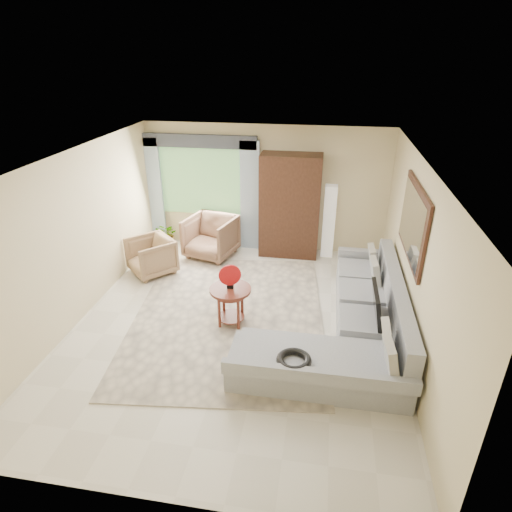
% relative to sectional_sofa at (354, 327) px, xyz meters
% --- Properties ---
extents(ground, '(6.00, 6.00, 0.00)m').
position_rel_sectional_sofa_xyz_m(ground, '(-1.78, 0.18, -0.28)').
color(ground, silver).
rests_on(ground, ground).
extents(area_rug, '(3.42, 4.30, 0.02)m').
position_rel_sectional_sofa_xyz_m(area_rug, '(-1.96, 0.38, -0.27)').
color(area_rug, beige).
rests_on(area_rug, ground).
extents(sectional_sofa, '(2.30, 3.46, 0.90)m').
position_rel_sectional_sofa_xyz_m(sectional_sofa, '(0.00, 0.00, 0.00)').
color(sectional_sofa, '#A7A9AF').
rests_on(sectional_sofa, ground).
extents(tv_screen, '(0.14, 0.74, 0.48)m').
position_rel_sectional_sofa_xyz_m(tv_screen, '(0.27, -0.05, 0.44)').
color(tv_screen, black).
rests_on(tv_screen, sectional_sofa).
extents(garden_hose, '(0.43, 0.43, 0.09)m').
position_rel_sectional_sofa_xyz_m(garden_hose, '(-0.78, -1.20, 0.26)').
color(garden_hose, black).
rests_on(garden_hose, sectional_sofa).
extents(coffee_table, '(0.64, 0.64, 0.64)m').
position_rel_sectional_sofa_xyz_m(coffee_table, '(-1.87, 0.19, 0.05)').
color(coffee_table, '#541F16').
rests_on(coffee_table, ground).
extents(red_disc, '(0.33, 0.14, 0.34)m').
position_rel_sectional_sofa_xyz_m(red_disc, '(-1.87, 0.19, 0.59)').
color(red_disc, red).
rests_on(red_disc, coffee_table).
extents(armchair_left, '(1.09, 1.09, 0.71)m').
position_rel_sectional_sofa_xyz_m(armchair_left, '(-3.74, 1.59, 0.07)').
color(armchair_left, '#9F7456').
rests_on(armchair_left, ground).
extents(armchair_right, '(1.13, 1.15, 0.85)m').
position_rel_sectional_sofa_xyz_m(armchair_right, '(-2.81, 2.51, 0.14)').
color(armchair_right, brown).
rests_on(armchair_right, ground).
extents(potted_plant, '(0.61, 0.57, 0.55)m').
position_rel_sectional_sofa_xyz_m(potted_plant, '(-3.85, 2.80, -0.01)').
color(potted_plant, '#999999').
rests_on(potted_plant, ground).
extents(armoire, '(1.20, 0.55, 2.10)m').
position_rel_sectional_sofa_xyz_m(armoire, '(-1.23, 2.90, 0.77)').
color(armoire, black).
rests_on(armoire, ground).
extents(floor_lamp, '(0.24, 0.24, 1.50)m').
position_rel_sectional_sofa_xyz_m(floor_lamp, '(-0.43, 2.96, 0.47)').
color(floor_lamp, silver).
rests_on(floor_lamp, ground).
extents(window, '(1.80, 0.04, 1.40)m').
position_rel_sectional_sofa_xyz_m(window, '(-3.13, 3.15, 1.12)').
color(window, '#669E59').
rests_on(window, wall_back).
extents(curtain_left, '(0.40, 0.08, 2.30)m').
position_rel_sectional_sofa_xyz_m(curtain_left, '(-4.18, 3.06, 0.87)').
color(curtain_left, '#9EB7CC').
rests_on(curtain_left, ground).
extents(curtain_right, '(0.40, 0.08, 2.30)m').
position_rel_sectional_sofa_xyz_m(curtain_right, '(-2.08, 3.06, 0.87)').
color(curtain_right, '#9EB7CC').
rests_on(curtain_right, ground).
extents(valance, '(2.40, 0.12, 0.26)m').
position_rel_sectional_sofa_xyz_m(valance, '(-3.13, 3.08, 1.97)').
color(valance, '#1E232D').
rests_on(valance, wall_back).
extents(wall_mirror, '(0.05, 1.70, 1.05)m').
position_rel_sectional_sofa_xyz_m(wall_mirror, '(0.68, 0.53, 1.47)').
color(wall_mirror, black).
rests_on(wall_mirror, wall_right).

